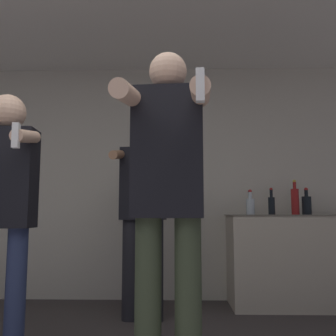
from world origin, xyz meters
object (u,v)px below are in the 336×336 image
(person_woman_foreground, at_px, (168,192))
(bottle_dark_rum, at_px, (295,200))
(bottle_brown_liquor, at_px, (307,204))
(person_man_side, at_px, (3,200))
(person_spectator_back, at_px, (143,210))
(bottle_clear_vodka, at_px, (250,205))
(bottle_red_label, at_px, (272,204))

(person_woman_foreground, bearing_deg, bottle_dark_rum, 57.15)
(bottle_brown_liquor, xyz_separation_m, person_woman_foreground, (-1.34, -1.90, 0.01))
(person_woman_foreground, height_order, person_man_side, person_woman_foreground)
(person_man_side, bearing_deg, bottle_brown_liquor, 32.28)
(person_woman_foreground, bearing_deg, person_spectator_back, 100.15)
(bottle_brown_liquor, relative_size, person_man_side, 0.16)
(person_woman_foreground, relative_size, person_spectator_back, 1.04)
(person_man_side, bearing_deg, person_spectator_back, 53.47)
(bottle_clear_vodka, xyz_separation_m, bottle_red_label, (0.21, 0.00, 0.01))
(bottle_red_label, distance_m, bottle_dark_rum, 0.24)
(bottle_brown_liquor, height_order, bottle_dark_rum, bottle_dark_rum)
(bottle_brown_liquor, bearing_deg, person_woman_foreground, -125.20)
(bottle_dark_rum, distance_m, person_woman_foreground, 2.26)
(person_spectator_back, bearing_deg, person_man_side, -126.53)
(bottle_brown_liquor, distance_m, person_spectator_back, 1.66)
(bottle_brown_liquor, xyz_separation_m, bottle_red_label, (-0.35, -0.00, 0.00))
(person_woman_foreground, xyz_separation_m, person_spectator_back, (-0.26, 1.44, -0.08))
(person_woman_foreground, height_order, person_spectator_back, person_woman_foreground)
(bottle_red_label, bearing_deg, person_spectator_back, -160.00)
(person_woman_foreground, bearing_deg, person_man_side, 158.71)
(person_spectator_back, bearing_deg, bottle_dark_rum, 17.02)
(bottle_dark_rum, height_order, person_man_side, person_man_side)
(bottle_dark_rum, height_order, person_woman_foreground, person_woman_foreground)
(bottle_dark_rum, distance_m, person_spectator_back, 1.56)
(bottle_brown_liquor, relative_size, person_woman_foreground, 0.15)
(person_spectator_back, bearing_deg, bottle_clear_vodka, 23.66)
(person_man_side, height_order, person_spectator_back, person_spectator_back)
(bottle_dark_rum, bearing_deg, person_woman_foreground, -122.85)
(bottle_brown_liquor, height_order, bottle_clear_vodka, bottle_brown_liquor)
(bottle_clear_vodka, bearing_deg, bottle_brown_liquor, 0.00)
(bottle_brown_liquor, bearing_deg, person_man_side, -147.72)
(bottle_red_label, xyz_separation_m, person_woman_foreground, (-0.99, -1.90, 0.01))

